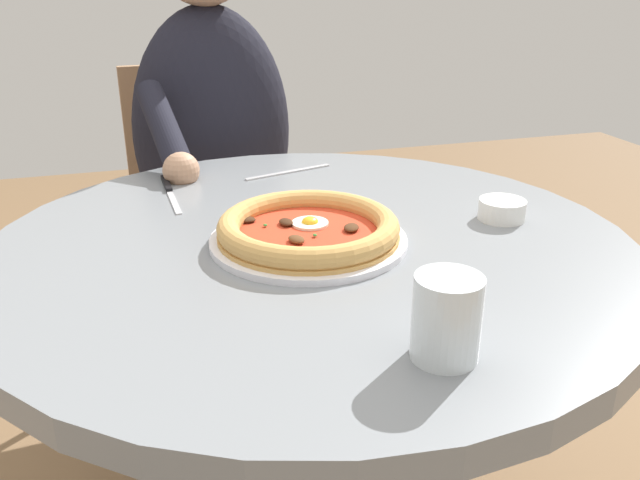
{
  "coord_description": "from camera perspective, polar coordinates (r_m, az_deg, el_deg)",
  "views": [
    {
      "loc": [
        0.88,
        -0.25,
        1.11
      ],
      "look_at": [
        0.03,
        0.0,
        0.74
      ],
      "focal_mm": 37.0,
      "sensor_mm": 36.0,
      "label": 1
    }
  ],
  "objects": [
    {
      "name": "dining_table",
      "position": [
        1.05,
        -0.74,
        -6.46
      ],
      "size": [
        0.97,
        0.97,
        0.73
      ],
      "color": "gray",
      "rests_on": "ground"
    },
    {
      "name": "pizza_on_plate",
      "position": [
        0.96,
        -1.02,
        0.82
      ],
      "size": [
        0.29,
        0.29,
        0.04
      ],
      "color": "white",
      "rests_on": "dining_table"
    },
    {
      "name": "water_glass",
      "position": [
        0.69,
        10.85,
        -7.11
      ],
      "size": [
        0.07,
        0.07,
        0.09
      ],
      "color": "silver",
      "rests_on": "dining_table"
    },
    {
      "name": "steak_knife",
      "position": [
        1.23,
        -12.97,
        4.35
      ],
      "size": [
        0.21,
        0.02,
        0.01
      ],
      "color": "silver",
      "rests_on": "dining_table"
    },
    {
      "name": "ramekin_capers",
      "position": [
        1.1,
        15.47,
        2.62
      ],
      "size": [
        0.07,
        0.07,
        0.03
      ],
      "color": "white",
      "rests_on": "dining_table"
    },
    {
      "name": "fork_utensil",
      "position": [
        1.31,
        -2.74,
        5.89
      ],
      "size": [
        0.06,
        0.18,
        0.0
      ],
      "color": "#BCBCC1",
      "rests_on": "dining_table"
    },
    {
      "name": "diner_person",
      "position": [
        1.65,
        -8.84,
        2.58
      ],
      "size": [
        0.51,
        0.39,
        1.22
      ],
      "color": "#282833",
      "rests_on": "ground"
    },
    {
      "name": "cafe_chair_diner",
      "position": [
        1.79,
        -9.78,
        3.61
      ],
      "size": [
        0.44,
        0.44,
        0.87
      ],
      "color": "#957050",
      "rests_on": "ground"
    }
  ]
}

